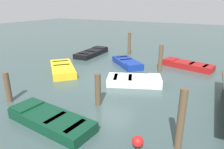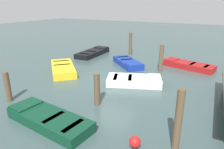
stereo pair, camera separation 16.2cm
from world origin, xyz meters
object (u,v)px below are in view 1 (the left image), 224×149
Objects in this scene: mooring_piling_center at (181,120)px; mooring_piling_mid_left at (129,44)px; rowboat_yellow at (62,69)px; marker_buoy at (138,142)px; rowboat_white at (134,80)px; mooring_piling_far_left at (98,90)px; mooring_piling_mid_right at (8,87)px; rowboat_blue at (127,63)px; mooring_piling_near_left at (161,58)px; rowboat_black at (92,53)px; rowboat_red at (188,65)px; rowboat_dark_green at (50,119)px.

mooring_piling_center is 12.67m from mooring_piling_mid_left.
marker_buoy reaches higher than rowboat_yellow.
mooring_piling_center is (4.39, 3.30, 0.79)m from rowboat_white.
mooring_piling_far_left is 0.76× the size of mooring_piling_mid_left.
rowboat_yellow is 5.46m from mooring_piling_far_left.
rowboat_white is 2.33× the size of mooring_piling_mid_right.
rowboat_yellow is at bearing -121.86° from mooring_piling_far_left.
mooring_piling_near_left is (0.16, 2.48, 0.68)m from rowboat_blue.
mooring_piling_near_left is 5.16m from mooring_piling_mid_left.
rowboat_black is 12.96m from mooring_piling_center.
rowboat_black and rowboat_red have the same top height.
rowboat_blue is 4.27m from rowboat_red.
mooring_piling_near_left is at bearing -168.52° from marker_buoy.
mooring_piling_near_left reaches higher than mooring_piling_mid_right.
mooring_piling_center reaches higher than rowboat_black.
marker_buoy is at bearing -21.75° from rowboat_blue.
marker_buoy is at bearing -170.93° from rowboat_dark_green.
rowboat_red is at bearing -103.19° from rowboat_dark_green.
rowboat_blue is at bearing -112.03° from rowboat_black.
mooring_piling_mid_left reaches higher than rowboat_dark_green.
rowboat_yellow is at bearing -60.16° from mooring_piling_near_left.
mooring_piling_mid_left reaches higher than mooring_piling_mid_right.
mooring_piling_far_left reaches higher than rowboat_yellow.
mooring_piling_mid_left reaches higher than rowboat_white.
mooring_piling_mid_left is (-6.73, 1.85, 0.74)m from rowboat_yellow.
rowboat_blue is 2.58m from mooring_piling_near_left.
rowboat_white is 3.13m from mooring_piling_near_left.
rowboat_black is at bearing -59.26° from rowboat_dark_green.
rowboat_black is at bearing 13.48° from rowboat_red.
rowboat_yellow is 8.76m from marker_buoy.
rowboat_black is 2.60× the size of mooring_piling_far_left.
mooring_piling_mid_left is (-9.60, -2.77, 0.23)m from mooring_piling_far_left.
mooring_piling_center is 4.20× the size of marker_buoy.
rowboat_white is at bearing 171.77° from mooring_piling_far_left.
mooring_piling_center is 1.05× the size of mooring_piling_mid_left.
mooring_piling_center reaches higher than rowboat_yellow.
mooring_piling_mid_right is at bearing -65.87° from mooring_piling_far_left.
rowboat_black is (-1.46, -4.08, -0.00)m from rowboat_blue.
mooring_piling_center is 3.97m from mooring_piling_far_left.
mooring_piling_mid_right is (0.42, -7.53, -0.30)m from mooring_piling_center.
mooring_piling_mid_right reaches higher than rowboat_red.
mooring_piling_mid_left is 3.99× the size of marker_buoy.
rowboat_blue and rowboat_black have the same top height.
rowboat_yellow and rowboat_black have the same top height.
rowboat_black is at bearing -103.88° from mooring_piling_near_left.
rowboat_blue is at bearing 33.78° from rowboat_red.
mooring_piling_center is (4.14, 8.37, 0.79)m from rowboat_yellow.
mooring_piling_far_left is at bearing -120.82° from rowboat_white.
mooring_piling_mid_right is (1.69, -3.77, -0.02)m from mooring_piling_far_left.
rowboat_white is 5.46m from rowboat_dark_green.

